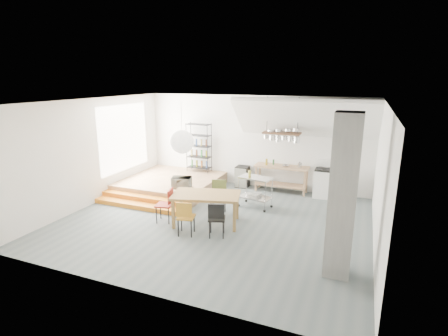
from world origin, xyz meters
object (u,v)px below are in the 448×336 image
at_px(dining_table, 206,197).
at_px(rolling_cart, 255,188).
at_px(mini_fridge, 242,177).
at_px(stove, 324,183).

relative_size(dining_table, rolling_cart, 1.88).
bearing_deg(dining_table, rolling_cart, 48.10).
bearing_deg(rolling_cart, dining_table, -105.53).
bearing_deg(dining_table, mini_fridge, 78.04).
xyz_separation_m(stove, rolling_cart, (-1.78, -1.74, 0.13)).
xyz_separation_m(stove, mini_fridge, (-2.80, 0.04, -0.11)).
height_order(stove, mini_fridge, stove).
distance_m(dining_table, rolling_cart, 1.86).
distance_m(stove, mini_fridge, 2.81).
xyz_separation_m(dining_table, mini_fridge, (-0.18, 3.44, -0.37)).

